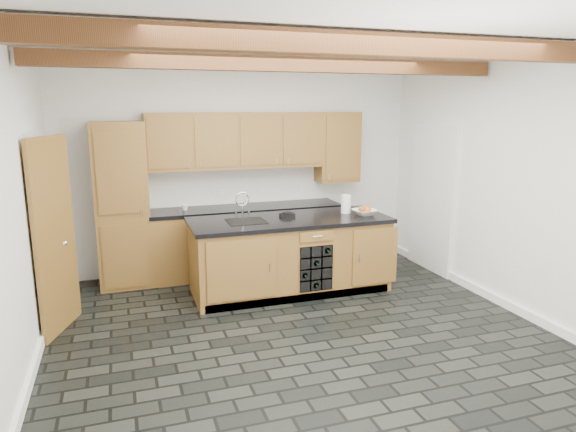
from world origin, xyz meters
name	(u,v)px	position (x,y,z in m)	size (l,w,h in m)	color
ground	(302,335)	(0.00, 0.00, 0.00)	(5.00, 5.00, 0.00)	black
room_shell	(278,180)	(-0.09, 0.53, 1.53)	(5.01, 5.00, 5.00)	white
back_cabinetry	(221,204)	(-0.38, 2.24, 0.98)	(3.65, 0.62, 2.20)	brown
island	(290,255)	(0.31, 1.28, 0.46)	(2.48, 0.96, 0.93)	brown
faucet	(245,218)	(-0.25, 1.33, 0.96)	(0.45, 0.40, 0.34)	black
kitchen_scale	(287,214)	(0.30, 1.40, 0.96)	(0.19, 0.12, 0.06)	black
fruit_bowl	(365,212)	(1.26, 1.18, 0.97)	(0.30, 0.30, 0.07)	silver
fruit_cluster	(365,209)	(1.26, 1.18, 1.01)	(0.16, 0.17, 0.07)	#BA3B18
paper_towel	(346,204)	(1.09, 1.37, 1.05)	(0.12, 0.12, 0.24)	white
mug	(185,208)	(-0.86, 2.19, 0.97)	(0.09, 0.09, 0.08)	white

